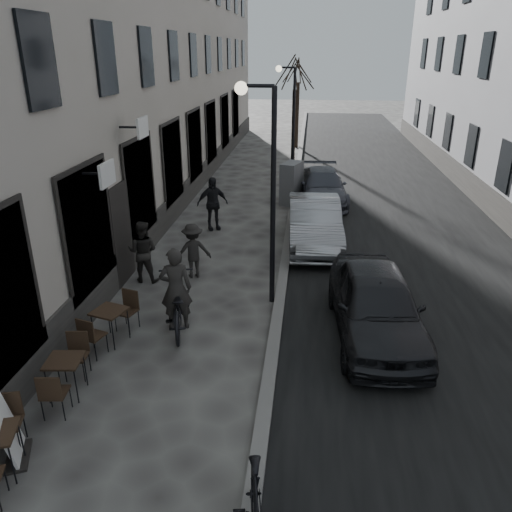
% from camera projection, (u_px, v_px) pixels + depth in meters
% --- Properties ---
extents(ground, '(120.00, 120.00, 0.00)m').
position_uv_depth(ground, '(237.00, 508.00, 6.69)').
color(ground, '#3D3A38').
rests_on(ground, ground).
extents(road, '(7.30, 60.00, 0.00)m').
position_uv_depth(road, '(381.00, 196.00, 21.01)').
color(road, black).
rests_on(road, ground).
extents(kerb, '(0.25, 60.00, 0.12)m').
position_uv_depth(kerb, '(295.00, 192.00, 21.35)').
color(kerb, slate).
rests_on(kerb, ground).
extents(streetlamp_near, '(0.90, 0.28, 5.09)m').
position_uv_depth(streetlamp_near, '(266.00, 174.00, 11.01)').
color(streetlamp_near, black).
rests_on(streetlamp_near, ground).
extents(streetlamp_far, '(0.90, 0.28, 5.09)m').
position_uv_depth(streetlamp_far, '(290.00, 112.00, 22.04)').
color(streetlamp_far, black).
rests_on(streetlamp_far, ground).
extents(tree_near, '(2.40, 2.40, 5.70)m').
position_uv_depth(tree_near, '(295.00, 73.00, 24.21)').
color(tree_near, black).
rests_on(tree_near, ground).
extents(tree_far, '(2.40, 2.40, 5.70)m').
position_uv_depth(tree_far, '(299.00, 69.00, 29.73)').
color(tree_far, black).
rests_on(tree_far, ground).
extents(bistro_set_b, '(0.65, 1.49, 0.86)m').
position_uv_depth(bistro_set_b, '(66.00, 373.00, 8.74)').
color(bistro_set_b, black).
rests_on(bistro_set_b, ground).
extents(bistro_set_c, '(0.83, 1.54, 0.88)m').
position_uv_depth(bistro_set_c, '(110.00, 323.00, 10.34)').
color(bistro_set_c, black).
rests_on(bistro_set_c, ground).
extents(sign_board, '(0.62, 0.74, 1.15)m').
position_uv_depth(sign_board, '(8.00, 433.00, 7.34)').
color(sign_board, black).
rests_on(sign_board, ground).
extents(utility_cabinet, '(0.92, 1.23, 1.64)m').
position_uv_depth(utility_cabinet, '(291.00, 183.00, 19.70)').
color(utility_cabinet, slate).
rests_on(utility_cabinet, ground).
extents(bicycle, '(1.25, 2.30, 1.15)m').
position_uv_depth(bicycle, '(177.00, 304.00, 10.85)').
color(bicycle, black).
rests_on(bicycle, ground).
extents(cyclist_rider, '(0.77, 0.60, 1.88)m').
position_uv_depth(cyclist_rider, '(176.00, 289.00, 10.71)').
color(cyclist_rider, '#2A2724').
rests_on(cyclist_rider, ground).
extents(pedestrian_near, '(0.82, 0.65, 1.65)m').
position_uv_depth(pedestrian_near, '(143.00, 252.00, 12.99)').
color(pedestrian_near, black).
rests_on(pedestrian_near, ground).
extents(pedestrian_mid, '(1.10, 0.87, 1.50)m').
position_uv_depth(pedestrian_mid, '(193.00, 251.00, 13.25)').
color(pedestrian_mid, black).
rests_on(pedestrian_mid, ground).
extents(pedestrian_far, '(1.15, 0.86, 1.81)m').
position_uv_depth(pedestrian_far, '(212.00, 204.00, 16.78)').
color(pedestrian_far, black).
rests_on(pedestrian_far, ground).
extents(car_near, '(2.01, 4.43, 1.47)m').
position_uv_depth(car_near, '(376.00, 304.00, 10.48)').
color(car_near, black).
rests_on(car_near, ground).
extents(car_mid, '(1.78, 4.52, 1.46)m').
position_uv_depth(car_mid, '(314.00, 223.00, 15.46)').
color(car_mid, '#919498').
rests_on(car_mid, ground).
extents(car_far, '(2.10, 4.50, 1.27)m').
position_uv_depth(car_far, '(322.00, 186.00, 19.98)').
color(car_far, '#3F414A').
rests_on(car_far, ground).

